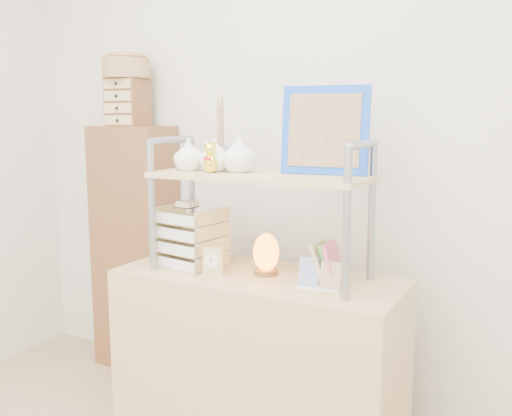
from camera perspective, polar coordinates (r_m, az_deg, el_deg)
The scene contains 10 objects.
room_shell at distance 1.66m, azimuth -13.67°, elevation 19.08°, with size 3.42×3.41×2.61m.
desk at distance 2.52m, azimuth 0.24°, elevation -14.92°, with size 1.20×0.50×0.75m, color tan.
cabinet at distance 3.24m, azimuth -12.00°, elevation -4.02°, with size 0.45×0.24×1.35m, color brown.
hutch at distance 2.34m, azimuth -0.45°, elevation 4.00°, with size 0.90×0.34×0.77m.
letter_tray at distance 2.52m, azimuth -6.77°, elevation -3.21°, with size 0.27×0.26×0.29m.
salt_lamp at distance 2.37m, azimuth 1.01°, elevation -4.58°, with size 0.11×0.11×0.17m.
desk_clock at distance 2.37m, azimuth -4.27°, elevation -5.32°, with size 0.09×0.06×0.12m.
postcard_stand at distance 2.20m, azimuth 6.27°, elevation -7.19°, with size 0.17×0.07×0.12m.
drawer_chest at distance 3.14m, azimuth -12.75°, elevation 10.27°, with size 0.20×0.16×0.25m.
woven_basket at distance 3.15m, azimuth -12.84°, elevation 13.45°, with size 0.25×0.25×0.10m, color olive.
Camera 1 is at (1.08, -0.83, 1.40)m, focal length 40.00 mm.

